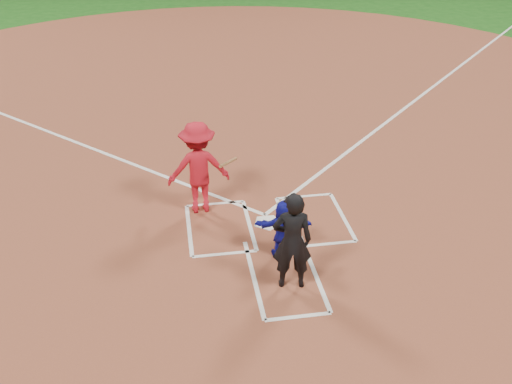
{
  "coord_description": "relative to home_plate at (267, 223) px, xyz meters",
  "views": [
    {
      "loc": [
        -1.78,
        -9.55,
        6.41
      ],
      "look_at": [
        -0.3,
        -0.4,
        1.0
      ],
      "focal_mm": 40.0,
      "sensor_mm": 36.0,
      "label": 1
    }
  ],
  "objects": [
    {
      "name": "ground",
      "position": [
        0.0,
        0.0,
        -0.02
      ],
      "size": [
        120.0,
        120.0,
        0.0
      ],
      "primitive_type": "plane",
      "color": "#164D13",
      "rests_on": "ground"
    },
    {
      "name": "home_plate_dirt",
      "position": [
        0.0,
        6.0,
        -0.01
      ],
      "size": [
        28.0,
        28.0,
        0.01
      ],
      "primitive_type": "cylinder",
      "color": "brown",
      "rests_on": "ground"
    },
    {
      "name": "home_plate",
      "position": [
        0.0,
        0.0,
        0.0
      ],
      "size": [
        0.6,
        0.6,
        0.02
      ],
      "primitive_type": "cylinder",
      "rotation": [
        0.0,
        0.0,
        3.14
      ],
      "color": "white",
      "rests_on": "home_plate_dirt"
    },
    {
      "name": "catcher",
      "position": [
        0.1,
        -1.08,
        0.56
      ],
      "size": [
        1.1,
        0.51,
        1.14
      ],
      "primitive_type": "imported",
      "rotation": [
        0.0,
        0.0,
        2.98
      ],
      "color": "#13139B",
      "rests_on": "home_plate_dirt"
    },
    {
      "name": "umpire",
      "position": [
        0.05,
        -1.98,
        0.91
      ],
      "size": [
        0.72,
        0.52,
        1.84
      ],
      "primitive_type": "imported",
      "rotation": [
        0.0,
        0.0,
        3.01
      ],
      "color": "black",
      "rests_on": "home_plate_dirt"
    },
    {
      "name": "chalk_markings",
      "position": [
        0.0,
        5.29,
        -0.01
      ],
      "size": [
        28.35,
        17.32,
        0.01
      ],
      "color": "white",
      "rests_on": "home_plate_dirt"
    },
    {
      "name": "batter_at_plate",
      "position": [
        -1.3,
        0.76,
        0.98
      ],
      "size": [
        1.48,
        0.93,
        1.97
      ],
      "color": "red",
      "rests_on": "home_plate_dirt"
    }
  ]
}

